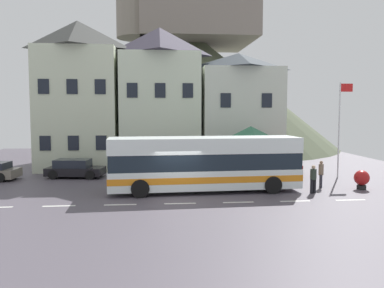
{
  "coord_description": "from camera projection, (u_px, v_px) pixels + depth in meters",
  "views": [
    {
      "loc": [
        -1.19,
        -21.5,
        4.69
      ],
      "look_at": [
        1.14,
        4.47,
        2.53
      ],
      "focal_mm": 37.55,
      "sensor_mm": 36.0,
      "label": 1
    }
  ],
  "objects": [
    {
      "name": "harbour_buoy",
      "position": [
        362.0,
        179.0,
        23.97
      ],
      "size": [
        0.9,
        0.9,
        1.15
      ],
      "color": "black",
      "rests_on": "ground_plane"
    },
    {
      "name": "pedestrian_00",
      "position": [
        313.0,
        178.0,
        22.83
      ],
      "size": [
        0.37,
        0.35,
        1.61
      ],
      "color": "black",
      "rests_on": "ground_plane"
    },
    {
      "name": "bus_shelter",
      "position": [
        251.0,
        135.0,
        27.65
      ],
      "size": [
        3.6,
        3.6,
        3.64
      ],
      "color": "#473D33",
      "rests_on": "ground_plane"
    },
    {
      "name": "transit_bus",
      "position": [
        204.0,
        164.0,
        23.3
      ],
      "size": [
        11.16,
        3.21,
        3.16
      ],
      "rotation": [
        0.0,
        0.0,
        0.06
      ],
      "color": "white",
      "rests_on": "ground_plane"
    },
    {
      "name": "townhouse_00",
      "position": [
        79.0,
        96.0,
        32.13
      ],
      "size": [
        6.14,
        5.1,
        11.8
      ],
      "color": "beige",
      "rests_on": "ground_plane"
    },
    {
      "name": "ground_plane",
      "position": [
        178.0,
        198.0,
        21.84
      ],
      "size": [
        40.0,
        60.0,
        0.07
      ],
      "color": "#514B55"
    },
    {
      "name": "townhouse_02",
      "position": [
        238.0,
        110.0,
        33.92
      ],
      "size": [
        6.43,
        6.17,
        9.5
      ],
      "color": "beige",
      "rests_on": "ground_plane"
    },
    {
      "name": "parked_car_01",
      "position": [
        75.0,
        169.0,
        28.21
      ],
      "size": [
        4.13,
        2.3,
        1.29
      ],
      "rotation": [
        0.0,
        0.0,
        -0.14
      ],
      "color": "black",
      "rests_on": "ground_plane"
    },
    {
      "name": "parked_car_00",
      "position": [
        270.0,
        167.0,
        28.94
      ],
      "size": [
        4.24,
        2.13,
        1.34
      ],
      "rotation": [
        0.0,
        0.0,
        -0.07
      ],
      "color": "maroon",
      "rests_on": "ground_plane"
    },
    {
      "name": "townhouse_01",
      "position": [
        160.0,
        98.0,
        33.3
      ],
      "size": [
        6.26,
        6.28,
        11.51
      ],
      "color": "beige",
      "rests_on": "ground_plane"
    },
    {
      "name": "public_bench",
      "position": [
        265.0,
        168.0,
        29.91
      ],
      "size": [
        1.5,
        0.48,
        0.87
      ],
      "color": "brown",
      "rests_on": "ground_plane"
    },
    {
      "name": "hilltop_castle",
      "position": [
        195.0,
        86.0,
        51.76
      ],
      "size": [
        35.78,
        35.78,
        23.12
      ],
      "color": "#576148",
      "rests_on": "ground_plane"
    },
    {
      "name": "pedestrian_01",
      "position": [
        321.0,
        173.0,
        24.47
      ],
      "size": [
        0.3,
        0.33,
        1.66
      ],
      "color": "#2D2D38",
      "rests_on": "ground_plane"
    },
    {
      "name": "flagpole",
      "position": [
        340.0,
        123.0,
        28.01
      ],
      "size": [
        0.95,
        0.1,
        6.65
      ],
      "color": "silver",
      "rests_on": "ground_plane"
    }
  ]
}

